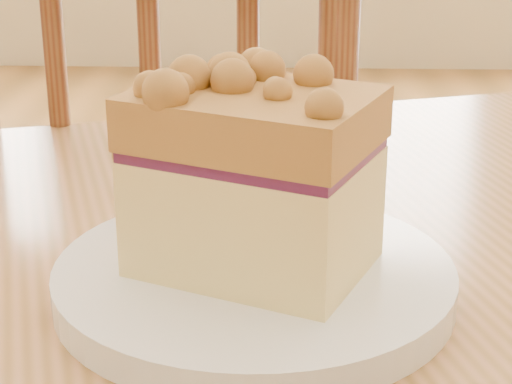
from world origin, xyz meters
TOP-DOWN VIEW (x-y plane):
  - cafe_chair_main at (0.05, 0.58)m, footprint 0.48×0.48m
  - plate at (0.15, 0.09)m, footprint 0.23×0.23m
  - cake_slice at (0.15, 0.09)m, footprint 0.16×0.14m

SIDE VIEW (x-z plane):
  - cafe_chair_main at x=0.05m, z-range 0.00..0.96m
  - plate at x=0.15m, z-range 0.75..0.77m
  - cake_slice at x=0.15m, z-range 0.76..0.89m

